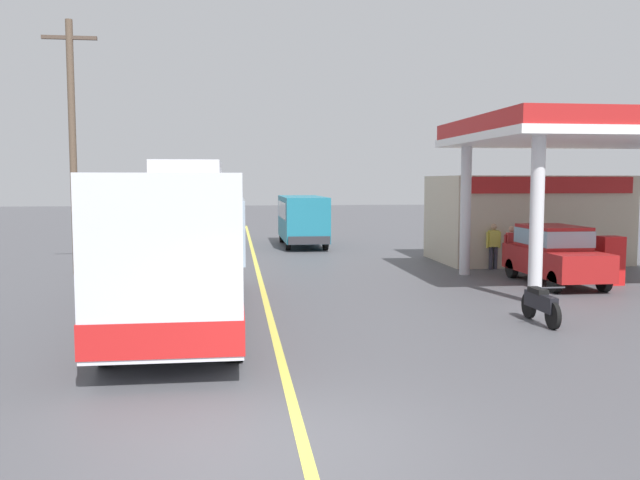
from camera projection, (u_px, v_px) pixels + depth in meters
ground at (254, 258)px, 27.97m from camera, size 120.00×120.00×0.00m
lane_divider_stripe at (259, 274)px, 23.03m from camera, size 0.16×50.00×0.01m
coach_bus_main at (186, 245)px, 15.48m from camera, size 2.60×11.04×3.69m
gas_station_roadside at (548, 197)px, 24.60m from camera, size 9.10×11.95×5.10m
car_at_pump at (554, 252)px, 20.69m from camera, size 1.70×4.20×1.82m
minibus_opposing_lane at (302, 216)px, 32.85m from camera, size 2.04×6.13×2.44m
motorcycle_parked_forecourt at (540, 304)px, 15.00m from camera, size 0.55×1.80×0.92m
pedestrian_near_pump at (511, 247)px, 23.05m from camera, size 0.55×0.22×1.66m
pedestrian_by_shop at (493, 244)px, 24.19m from camera, size 0.55×0.22×1.66m
utility_pole_roadside at (73, 143)px, 22.65m from camera, size 1.80×0.24×8.59m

